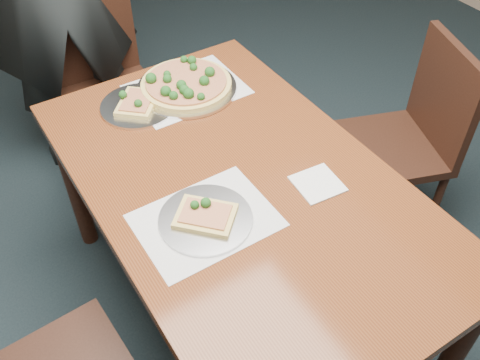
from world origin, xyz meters
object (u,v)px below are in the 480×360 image
pizza_pan (186,85)px  chair_far (105,78)px  slice_plate_near (205,217)px  chair_right (409,134)px  dining_table (240,200)px  slice_plate_far (138,104)px

pizza_pan → chair_far: bearing=102.5°
slice_plate_near → chair_right: bearing=7.5°
dining_table → chair_right: (0.87, 0.05, -0.14)m
chair_right → slice_plate_far: (-0.98, 0.48, 0.25)m
chair_right → dining_table: bearing=-66.9°
pizza_pan → slice_plate_far: (-0.20, 0.00, -0.01)m
slice_plate_far → pizza_pan: bearing=-0.5°
slice_plate_near → dining_table: bearing=26.4°
dining_table → slice_plate_near: (-0.18, -0.09, 0.11)m
slice_plate_far → chair_far: bearing=83.3°
chair_far → slice_plate_far: (-0.07, -0.59, 0.25)m
chair_far → chair_right: same height
pizza_pan → slice_plate_near: pizza_pan is taller
chair_right → slice_plate_far: size_ratio=3.25×
chair_far → pizza_pan: bearing=-75.3°
chair_right → slice_plate_far: bearing=-96.2°
dining_table → chair_far: size_ratio=1.65×
chair_far → slice_plate_far: size_ratio=3.25×
chair_far → slice_plate_far: 0.65m
dining_table → chair_right: 0.89m
slice_plate_near → chair_far: bearing=83.5°
slice_plate_near → slice_plate_far: slice_plate_near is taller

